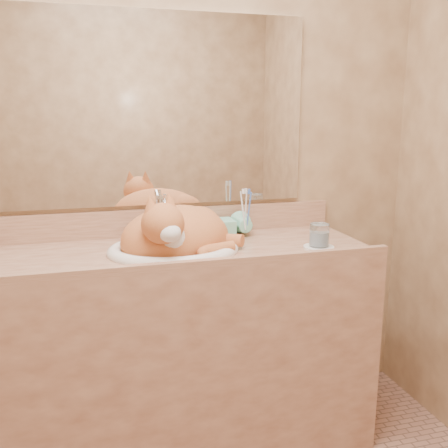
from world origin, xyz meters
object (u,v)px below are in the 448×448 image
object	(u,v)px
toothbrush_cup	(246,227)
vanity_counter	(172,350)
water_glass	(319,235)
soap_dispenser	(228,220)
sink_basin	(173,232)
cat	(176,231)

from	to	relation	value
toothbrush_cup	vanity_counter	bearing A→B (deg)	-161.87
vanity_counter	toothbrush_cup	bearing A→B (deg)	18.13
vanity_counter	toothbrush_cup	distance (m)	0.60
water_glass	soap_dispenser	bearing A→B (deg)	142.75
sink_basin	water_glass	size ratio (longest dim) A/B	5.53
vanity_counter	sink_basin	bearing A→B (deg)	-55.98
soap_dispenser	water_glass	world-z (taller)	soap_dispenser
toothbrush_cup	water_glass	bearing A→B (deg)	-47.92
sink_basin	soap_dispenser	size ratio (longest dim) A/B	2.93
toothbrush_cup	water_glass	size ratio (longest dim) A/B	1.12
vanity_counter	soap_dispenser	bearing A→B (deg)	20.68
cat	toothbrush_cup	world-z (taller)	cat
sink_basin	water_glass	bearing A→B (deg)	-10.33
cat	toothbrush_cup	distance (m)	0.36
cat	soap_dispenser	bearing A→B (deg)	3.42
water_glass	sink_basin	bearing A→B (deg)	168.68
cat	vanity_counter	bearing A→B (deg)	129.38
soap_dispenser	toothbrush_cup	bearing A→B (deg)	9.25
sink_basin	soap_dispenser	world-z (taller)	soap_dispenser
cat	toothbrush_cup	bearing A→B (deg)	-0.29
sink_basin	soap_dispenser	distance (m)	0.28
cat	water_glass	distance (m)	0.57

